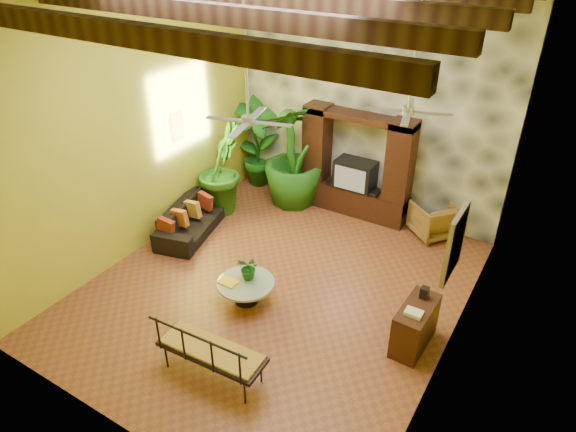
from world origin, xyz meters
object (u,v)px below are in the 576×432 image
Objects in this scene: wicker_armchair at (433,219)px; tall_plant_a at (256,141)px; sofa at (194,217)px; tall_plant_b at (221,168)px; coffee_table at (246,289)px; entertainment_center at (356,172)px; iron_bench at (208,350)px; side_console at (415,326)px; tall_plant_c at (293,155)px; ceiling_fan_front at (248,106)px; ceiling_fan_back at (410,97)px.

tall_plant_a reaches higher than wicker_armchair.
sofa is 1.05× the size of tall_plant_b.
wicker_armchair is 0.82× the size of coffee_table.
tall_plant_b reaches higher than sofa.
tall_plant_a is (-2.59, 0.01, 0.14)m from entertainment_center.
side_console is (2.24, 2.14, -0.16)m from iron_bench.
wicker_armchair is at bearing 17.54° from tall_plant_b.
tall_plant_a is at bearing 115.27° from iron_bench.
coffee_table is at bearing -71.95° from tall_plant_c.
tall_plant_a is at bearing 164.80° from tall_plant_c.
tall_plant_b is at bearing 122.49° from iron_bench.
coffee_table is (2.29, -2.34, -0.74)m from tall_plant_b.
ceiling_fan_front is 3.45m from iron_bench.
sofa is 1.30× the size of iron_bench.
wicker_armchair is 3.31m from side_console.
entertainment_center is at bearing 90.31° from iron_bench.
coffee_table is at bearing -45.66° from tall_plant_b.
ceiling_fan_back is 0.93× the size of tall_plant_b.
side_console is (3.90, -2.93, -0.81)m from tall_plant_c.
entertainment_center is 1.29× the size of ceiling_fan_front.
wicker_armchair is at bearing 5.41° from tall_plant_c.
sofa is at bearing 154.45° from ceiling_fan_front.
coffee_table is 0.60× the size of iron_bench.
tall_plant_b is (-4.14, 0.54, -2.41)m from ceiling_fan_back.
wicker_armchair reaches higher than sofa.
iron_bench is 3.11m from side_console.
ceiling_fan_back is 0.89× the size of sofa.
tall_plant_c reaches higher than side_console.
sofa is 4.93m from wicker_armchair.
entertainment_center is at bearing 129.57° from ceiling_fan_back.
ceiling_fan_back is at bearing -7.50° from tall_plant_b.
sofa is at bearing -21.48° from wicker_armchair.
side_console reaches higher than coffee_table.
tall_plant_b is at bearing -137.73° from tall_plant_c.
coffee_table is 1.03× the size of side_console.
ceiling_fan_back is 5.16m from sofa.
entertainment_center is at bearing -51.50° from wicker_armchair.
ceiling_fan_back is 4.04m from tall_plant_c.
wicker_armchair is (0.20, 1.91, -3.04)m from ceiling_fan_back.
tall_plant_a reaches higher than tall_plant_b.
tall_plant_b is (-4.33, -1.37, 0.63)m from wicker_armchair.
ceiling_fan_front reaches higher than wicker_armchair.
ceiling_fan_front is 0.93× the size of tall_plant_b.
wicker_armchair reaches higher than coffee_table.
ceiling_fan_back is 0.84× the size of tall_plant_a.
ceiling_fan_front is 0.84× the size of tall_plant_a.
entertainment_center is 3.81m from coffee_table.
side_console is (0.94, -1.31, -3.03)m from ceiling_fan_back.
tall_plant_b reaches higher than coffee_table.
tall_plant_a is 0.94× the size of tall_plant_c.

